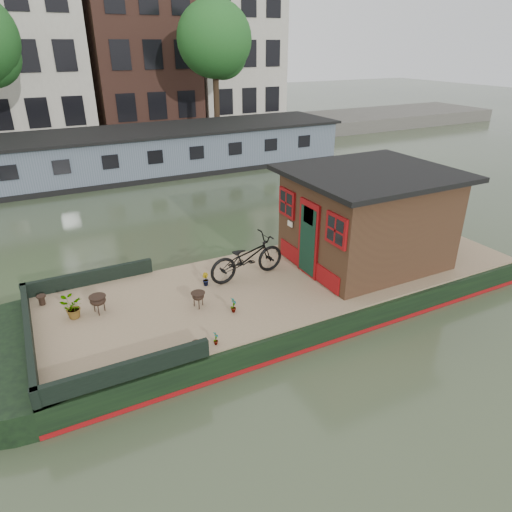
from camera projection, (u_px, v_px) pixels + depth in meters
name	position (u px, v px, depth m)	size (l,w,h in m)	color
ground	(292.00, 300.00, 11.55)	(120.00, 120.00, 0.00)	#2A3723
houseboat_hull	(244.00, 303.00, 10.88)	(14.01, 4.02, 0.60)	black
houseboat_deck	(292.00, 278.00, 11.28)	(11.80, 3.80, 0.05)	#907259
bow_bulwark	(76.00, 324.00, 9.10)	(3.00, 4.00, 0.35)	black
cabin	(367.00, 217.00, 11.65)	(4.00, 3.50, 2.42)	black
bicycle	(247.00, 257.00, 11.08)	(0.70, 2.00, 1.05)	black
potted_plant_a	(233.00, 305.00, 9.74)	(0.19, 0.13, 0.36)	brown
potted_plant_b	(205.00, 279.00, 10.84)	(0.17, 0.14, 0.31)	brown
potted_plant_c	(72.00, 308.00, 9.50)	(0.44, 0.38, 0.49)	#AB6631
potted_plant_e	(216.00, 338.00, 8.70)	(0.15, 0.10, 0.29)	#A74B31
brazier_front	(99.00, 304.00, 9.71)	(0.38, 0.38, 0.41)	black
brazier_rear	(198.00, 300.00, 9.94)	(0.33, 0.33, 0.36)	black
bollard_port	(42.00, 300.00, 10.06)	(0.20, 0.20, 0.22)	black
bollard_stbd	(196.00, 346.00, 8.56)	(0.17, 0.17, 0.19)	black
far_houseboat	(144.00, 153.00, 22.41)	(20.40, 4.40, 2.11)	slate
quay	(118.00, 141.00, 27.86)	(60.00, 6.00, 0.90)	#47443F
townhouse_row	(83.00, 10.00, 30.40)	(27.25, 8.00, 16.50)	brown
tree_right	(216.00, 43.00, 26.94)	(4.40, 4.40, 7.40)	#332316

